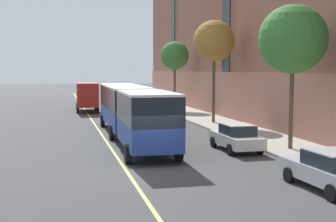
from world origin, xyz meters
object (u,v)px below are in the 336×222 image
at_px(city_bus, 131,109).
at_px(street_tree_mid_block, 293,39).
at_px(street_tree_far_downtown, 175,56).
at_px(parked_car_silver_3, 330,170).
at_px(street_tree_far_uptown, 214,41).
at_px(parked_car_white_2, 236,137).
at_px(parked_car_green_1, 147,102).
at_px(box_truck, 87,96).

relative_size(city_bus, street_tree_mid_block, 2.27).
bearing_deg(street_tree_mid_block, street_tree_far_downtown, 90.00).
height_order(parked_car_silver_3, street_tree_far_uptown, street_tree_far_uptown).
relative_size(parked_car_white_2, street_tree_far_downtown, 0.57).
relative_size(city_bus, parked_car_silver_3, 3.82).
bearing_deg(parked_car_green_1, street_tree_mid_block, -84.77).
height_order(city_bus, parked_car_silver_3, city_bus).
height_order(parked_car_white_2, street_tree_mid_block, street_tree_mid_block).
height_order(box_truck, street_tree_mid_block, street_tree_mid_block).
xyz_separation_m(parked_car_green_1, street_tree_mid_block, (2.73, -29.85, 5.55)).
xyz_separation_m(box_truck, street_tree_mid_block, (9.78, -27.40, 4.54)).
xyz_separation_m(city_bus, street_tree_far_downtown, (8.20, 20.79, 4.15)).
relative_size(parked_car_green_1, street_tree_mid_block, 0.53).
relative_size(box_truck, street_tree_far_downtown, 0.90).
bearing_deg(parked_car_silver_3, street_tree_mid_block, 71.81).
relative_size(parked_car_green_1, box_truck, 0.63).
xyz_separation_m(city_bus, street_tree_far_uptown, (8.20, 7.21, 4.98)).
distance_m(parked_car_green_1, street_tree_mid_block, 30.48).
xyz_separation_m(parked_car_green_1, parked_car_silver_3, (-0.00, -38.18, 0.00)).
distance_m(box_truck, street_tree_far_uptown, 17.72).
relative_size(city_bus, street_tree_far_uptown, 2.14).
height_order(box_truck, street_tree_far_uptown, street_tree_far_uptown).
bearing_deg(parked_car_silver_3, city_bus, 110.38).
distance_m(parked_car_green_1, street_tree_far_uptown, 17.63).
distance_m(parked_car_white_2, street_tree_far_downtown, 27.10).
xyz_separation_m(street_tree_mid_block, street_tree_far_downtown, (-0.00, 27.16, -0.16)).
bearing_deg(city_bus, parked_car_silver_3, -69.62).
relative_size(parked_car_green_1, parked_car_silver_3, 0.90).
bearing_deg(parked_car_silver_3, parked_car_green_1, 90.00).
bearing_deg(parked_car_white_2, street_tree_far_downtown, 83.53).
xyz_separation_m(parked_car_white_2, parked_car_silver_3, (0.25, -9.10, 0.00)).
relative_size(city_bus, box_truck, 2.68).
height_order(city_bus, street_tree_far_downtown, street_tree_far_downtown).
bearing_deg(street_tree_far_downtown, city_bus, -111.53).
bearing_deg(street_tree_far_uptown, box_truck, 125.29).
relative_size(parked_car_white_2, parked_car_silver_3, 0.91).
distance_m(parked_car_silver_3, street_tree_far_uptown, 22.94).
xyz_separation_m(street_tree_far_uptown, street_tree_far_downtown, (-0.00, 13.58, -0.83)).
relative_size(street_tree_far_uptown, street_tree_far_downtown, 1.13).
bearing_deg(city_bus, street_tree_far_uptown, 41.32).
xyz_separation_m(parked_car_silver_3, street_tree_far_downtown, (2.74, 35.49, 5.39)).
distance_m(parked_car_green_1, parked_car_silver_3, 38.18).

